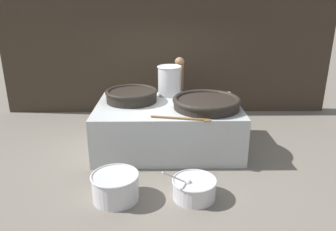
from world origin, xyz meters
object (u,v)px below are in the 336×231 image
Objects in this scene: giant_wok_far at (206,102)px; prep_bowl_meat at (115,186)px; giant_wok_near at (132,95)px; prep_bowl_vegetables at (194,188)px; cook at (179,88)px; stock_pot at (169,80)px.

prep_bowl_meat is at bearing -133.50° from giant_wok_far.
giant_wok_near reaches higher than prep_bowl_vegetables.
cook is 1.92× the size of prep_bowl_vegetables.
prep_bowl_vegetables is 1.20m from prep_bowl_meat.
giant_wok_far is 1.75m from cook.
giant_wok_far is 2.39m from prep_bowl_meat.
prep_bowl_vegetables is at bearing -102.43° from giant_wok_far.
cook reaches higher than prep_bowl_vegetables.
prep_bowl_vegetables is (0.09, -3.30, -0.70)m from cook.
giant_wok_near is 1.65× the size of stock_pot.
prep_bowl_vegetables is at bearing 0.89° from prep_bowl_meat.
cook is at bearing 104.93° from giant_wok_far.
giant_wok_near is 0.91m from stock_pot.
giant_wok_far is 2.03× the size of stock_pot.
stock_pot is at bearing 82.44° from cook.
cook reaches higher than giant_wok_far.
giant_wok_near is 0.81× the size of giant_wok_far.
stock_pot is 2.86m from prep_bowl_meat.
prep_bowl_vegetables is at bearing 101.17° from cook.
stock_pot reaches higher than prep_bowl_vegetables.
giant_wok_near is 2.25m from prep_bowl_meat.
prep_bowl_vegetables is (1.11, -2.08, -0.88)m from giant_wok_near.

